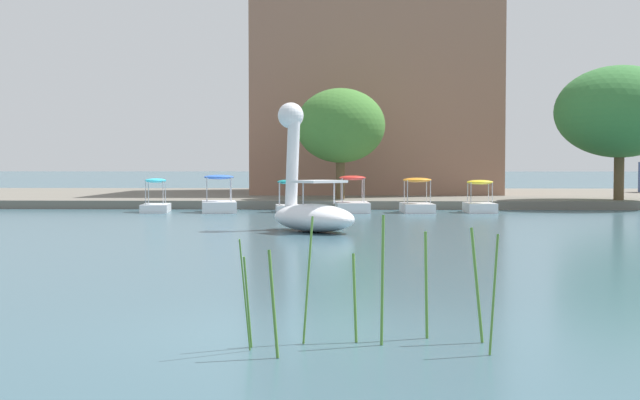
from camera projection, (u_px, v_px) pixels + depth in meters
ground_plane at (326, 333)px, 10.07m from camera, size 568.99×568.99×0.00m
shore_bank_far at (346, 197)px, 49.07m from camera, size 151.40×21.62×0.40m
swan_boat at (309, 202)px, 25.59m from camera, size 3.51×3.68×4.08m
pedal_boat_yellow at (480, 203)px, 35.92m from camera, size 1.27×2.01×1.43m
pedal_boat_orange at (417, 202)px, 35.86m from camera, size 1.45×2.20×1.53m
pedal_boat_red at (352, 202)px, 36.13m from camera, size 1.58×2.43×1.62m
pedal_boat_teal at (288, 203)px, 36.21m from camera, size 1.26×1.85×1.44m
pedal_boat_blue at (219, 202)px, 36.13m from camera, size 1.87×2.52×1.65m
pedal_boat_cyan at (156, 202)px, 36.30m from camera, size 1.43×2.27×1.50m
tree_broadleaf_right at (340, 126)px, 40.78m from camera, size 5.57×5.68×5.51m
tree_broadleaf_behind_dock at (620, 112)px, 39.20m from camera, size 6.97×6.60×6.44m
apartment_block at (372, 83)px, 51.30m from camera, size 14.29×12.73×13.70m
reed_clump_foreground at (376, 290)px, 9.33m from camera, size 2.83×1.17×1.49m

